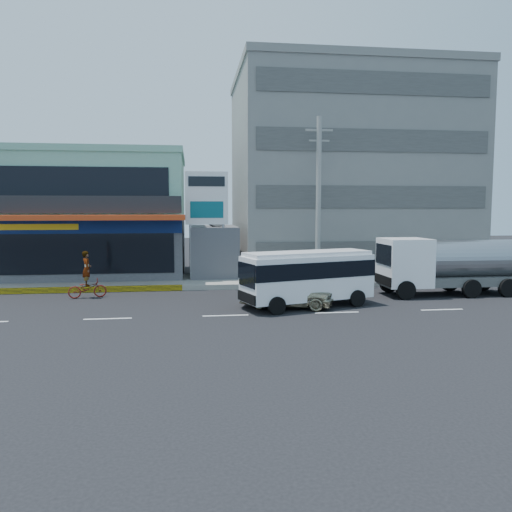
{
  "coord_description": "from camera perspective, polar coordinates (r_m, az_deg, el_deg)",
  "views": [
    {
      "loc": [
        -1.42,
        -21.39,
        4.63
      ],
      "look_at": [
        1.88,
        4.21,
        2.2
      ],
      "focal_mm": 35.0,
      "sensor_mm": 36.0,
      "label": 1
    }
  ],
  "objects": [
    {
      "name": "gap_structure",
      "position": [
        33.55,
        -4.89,
        0.43
      ],
      "size": [
        3.0,
        6.0,
        3.5
      ],
      "primitive_type": "cube",
      "color": "#414146",
      "rests_on": "ground"
    },
    {
      "name": "sidewalk",
      "position": [
        31.87,
        4.36,
        -2.72
      ],
      "size": [
        70.0,
        5.0,
        0.3
      ],
      "primitive_type": "cube",
      "color": "gray",
      "rests_on": "ground"
    },
    {
      "name": "concrete_building",
      "position": [
        38.22,
        10.18,
        8.85
      ],
      "size": [
        16.0,
        12.0,
        14.0
      ],
      "primitive_type": "cube",
      "color": "gray",
      "rests_on": "ground"
    },
    {
      "name": "utility_pole_near",
      "position": [
        29.74,
        7.15,
        6.34
      ],
      "size": [
        1.6,
        0.3,
        10.0
      ],
      "color": "#999993",
      "rests_on": "ground"
    },
    {
      "name": "minibus",
      "position": [
        23.72,
        5.93,
        -2.05
      ],
      "size": [
        6.62,
        3.81,
        2.64
      ],
      "color": "white",
      "rests_on": "ground"
    },
    {
      "name": "tanker_truck",
      "position": [
        28.85,
        20.95,
        -0.91
      ],
      "size": [
        7.81,
        2.56,
        3.07
      ],
      "color": "white",
      "rests_on": "ground"
    },
    {
      "name": "billboard",
      "position": [
        30.61,
        -5.65,
        5.91
      ],
      "size": [
        2.6,
        0.18,
        6.9
      ],
      "color": "gray",
      "rests_on": "ground"
    },
    {
      "name": "shop_building",
      "position": [
        35.95,
        -17.93,
        4.11
      ],
      "size": [
        12.4,
        11.7,
        8.0
      ],
      "color": "#414146",
      "rests_on": "ground"
    },
    {
      "name": "satellite_dish",
      "position": [
        32.44,
        -4.84,
        3.5
      ],
      "size": [
        1.5,
        1.5,
        0.15
      ],
      "primitive_type": "cylinder",
      "color": "slate",
      "rests_on": "gap_structure"
    },
    {
      "name": "motorcycle_rider",
      "position": [
        27.52,
        -18.73,
        -2.88
      ],
      "size": [
        2.03,
        1.13,
        2.46
      ],
      "color": "#62140E",
      "rests_on": "ground"
    },
    {
      "name": "sedan",
      "position": [
        23.64,
        3.54,
        -4.09
      ],
      "size": [
        4.72,
        3.05,
        1.5
      ],
      "primitive_type": "imported",
      "rotation": [
        0.0,
        0.0,
        1.25
      ],
      "color": "tan",
      "rests_on": "ground"
    },
    {
      "name": "ground",
      "position": [
        21.94,
        -3.49,
        -6.82
      ],
      "size": [
        120.0,
        120.0,
        0.0
      ],
      "primitive_type": "plane",
      "color": "black",
      "rests_on": "ground"
    }
  ]
}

